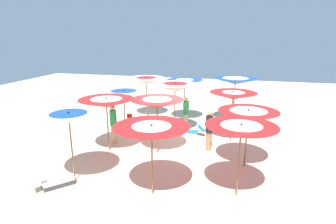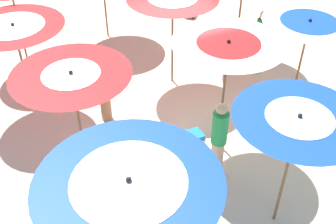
{
  "view_description": "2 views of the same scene",
  "coord_description": "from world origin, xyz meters",
  "views": [
    {
      "loc": [
        -11.17,
        -2.63,
        4.69
      ],
      "look_at": [
        1.35,
        0.54,
        1.1
      ],
      "focal_mm": 30.11,
      "sensor_mm": 36.0,
      "label": 1
    },
    {
      "loc": [
        7.09,
        -3.4,
        6.04
      ],
      "look_at": [
        1.44,
        -0.79,
        1.06
      ],
      "focal_mm": 44.5,
      "sensor_mm": 36.0,
      "label": 2
    }
  ],
  "objects": [
    {
      "name": "ground",
      "position": [
        0.0,
        0.0,
        -0.02
      ],
      "size": [
        38.54,
        38.54,
        0.04
      ],
      "primitive_type": "cube",
      "color": "beige"
    },
    {
      "name": "beach_umbrella_0",
      "position": [
        4.01,
        2.49,
        2.1
      ],
      "size": [
        2.04,
        2.04,
        2.36
      ],
      "color": "brown",
      "rests_on": "ground"
    },
    {
      "name": "beach_umbrella_1",
      "position": [
        1.09,
        2.66,
        1.92
      ],
      "size": [
        2.01,
        2.01,
        2.15
      ],
      "color": "brown",
      "rests_on": "ground"
    },
    {
      "name": "beach_umbrella_2",
      "position": [
        -1.16,
        2.45,
        2.03
      ],
      "size": [
        2.21,
        2.21,
        2.25
      ],
      "color": "brown",
      "rests_on": "ground"
    },
    {
      "name": "beach_umbrella_3",
      "position": [
        -3.76,
        2.45,
        2.15
      ],
      "size": [
        2.05,
        2.05,
        2.37
      ],
      "color": "brown",
      "rests_on": "ground"
    },
    {
      "name": "beach_umbrella_4",
      "position": [
        3.74,
        0.2,
        2.15
      ],
      "size": [
        1.94,
        1.94,
        2.37
      ],
      "color": "brown",
      "rests_on": "ground"
    },
    {
      "name": "beach_umbrella_5",
      "position": [
        1.67,
        0.28,
        2.24
      ],
      "size": [
        2.05,
        2.05,
        2.5
      ],
      "color": "brown",
      "rests_on": "ground"
    },
    {
      "name": "beach_umbrella_6",
      "position": [
        -0.9,
        0.41,
        2.06
      ],
      "size": [
        2.1,
        2.1,
        2.3
      ],
      "color": "brown",
      "rests_on": "ground"
    },
    {
      "name": "beach_umbrella_7",
      "position": [
        -3.92,
        -0.31,
        2.01
      ],
      "size": [
        2.21,
        2.21,
        2.23
      ],
      "color": "brown",
      "rests_on": "ground"
    },
    {
      "name": "beach_umbrella_8",
      "position": [
        3.98,
        -2.46,
        2.3
      ],
      "size": [
        2.25,
        2.25,
        2.51
      ],
      "color": "brown",
      "rests_on": "ground"
    },
    {
      "name": "beach_umbrella_9",
      "position": [
        1.18,
        -2.44,
        2.09
      ],
      "size": [
        2.05,
        2.05,
        2.3
      ],
      "color": "brown",
      "rests_on": "ground"
    },
    {
      "name": "beach_umbrella_10",
      "position": [
        -1.3,
        -3.03,
        1.94
      ],
      "size": [
        2.11,
        2.11,
        2.17
      ],
      "color": "brown",
      "rests_on": "ground"
    },
    {
      "name": "beach_umbrella_11",
      "position": [
        -3.37,
        -2.78,
        2.04
      ],
      "size": [
        2.06,
        2.06,
        2.27
      ],
      "color": "brown",
      "rests_on": "ground"
    },
    {
      "name": "lounger_0",
      "position": [
        1.78,
        2.72,
        0.21
      ],
      "size": [
        1.37,
        0.71,
        0.65
      ],
      "rotation": [
        0.0,
        0.0,
        3.46
      ],
      "color": "olive",
      "rests_on": "ground"
    },
    {
      "name": "lounger_1",
      "position": [
        1.41,
        -0.53,
        0.2
      ],
      "size": [
        0.41,
        1.27,
        0.53
      ],
      "rotation": [
        0.0,
        0.0,
        7.89
      ],
      "color": "silver",
      "rests_on": "ground"
    },
    {
      "name": "lounger_2",
      "position": [
        -4.32,
        2.79,
        0.21
      ],
      "size": [
        1.16,
        1.09,
        0.68
      ],
      "rotation": [
        0.0,
        0.0,
        5.55
      ],
      "color": "#333338",
      "rests_on": "ground"
    },
    {
      "name": "beachgoer_0",
      "position": [
        -0.15,
        -1.58,
        0.89
      ],
      "size": [
        0.3,
        0.3,
        1.69
      ],
      "rotation": [
        0.0,
        0.0,
        2.39
      ],
      "color": "#A3704C",
      "rests_on": "ground"
    },
    {
      "name": "beachgoer_1",
      "position": [
        2.31,
        -0.15,
        0.86
      ],
      "size": [
        0.3,
        0.3,
        1.65
      ],
      "rotation": [
        0.0,
        0.0,
        5.43
      ],
      "color": "#D8A87F",
      "rests_on": "ground"
    },
    {
      "name": "beachgoer_2",
      "position": [
        -0.34,
        2.59,
        0.9
      ],
      "size": [
        0.3,
        0.3,
        1.72
      ],
      "rotation": [
        0.0,
        0.0,
        2.99
      ],
      "color": "#D8A87F",
      "rests_on": "ground"
    },
    {
      "name": "beach_ball",
      "position": [
        2.23,
        2.36,
        0.13
      ],
      "size": [
        0.26,
        0.26,
        0.26
      ],
      "primitive_type": "sphere",
      "color": "yellow",
      "rests_on": "ground"
    }
  ]
}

